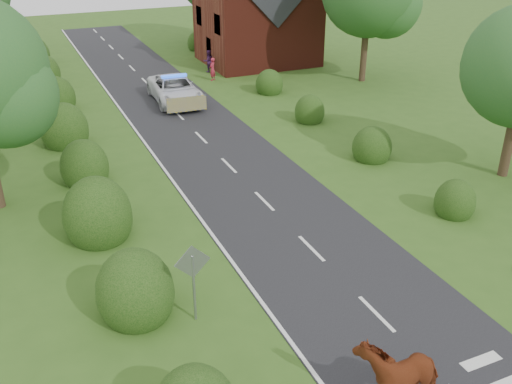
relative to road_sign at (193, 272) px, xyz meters
name	(u,v)px	position (x,y,z in m)	size (l,w,h in m)	color
ground	(376,314)	(5.00, -2.00, -1.65)	(120.00, 120.00, 0.00)	#35591C
road	(207,144)	(5.00, 13.00, -1.64)	(6.00, 70.00, 0.02)	black
road_markings	(190,164)	(3.40, 10.93, -1.63)	(4.96, 70.00, 0.01)	white
hedgerow_left	(87,178)	(-1.51, 9.69, -0.91)	(2.75, 50.41, 3.00)	black
hedgerow_right	(358,140)	(11.60, 9.21, -1.10)	(2.10, 45.78, 2.10)	black
road_sign	(193,272)	(0.00, 0.00, 0.00)	(1.06, 0.08, 2.53)	gray
house	(257,12)	(14.49, 28.00, 2.13)	(8.00, 7.40, 9.17)	#601F14
cow	(397,375)	(3.47, -4.94, -0.84)	(1.21, 2.30, 1.63)	maroon
police_van	(175,90)	(5.59, 20.57, -0.87)	(2.90, 5.84, 1.72)	silver
pedestrian_red	(212,69)	(9.44, 24.34, -0.86)	(0.58, 0.38, 1.59)	#A32034
pedestrian_purple	(208,61)	(9.98, 26.66, -0.85)	(0.78, 0.61, 1.61)	#49205A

